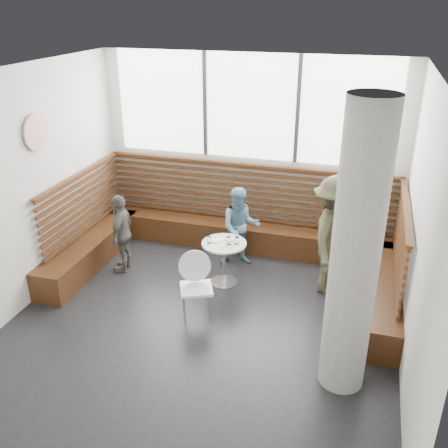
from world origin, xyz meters
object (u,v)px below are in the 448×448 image
(cafe_chair, at_px, (198,280))
(concrete_column, at_px, (355,255))
(cafe_table, at_px, (224,254))
(adult_man, at_px, (333,236))
(child_left, at_px, (122,233))
(child_back, at_px, (240,227))

(cafe_chair, bearing_deg, concrete_column, -45.23)
(cafe_table, bearing_deg, adult_man, 9.29)
(concrete_column, bearing_deg, child_left, 155.38)
(concrete_column, distance_m, child_back, 3.07)
(concrete_column, relative_size, cafe_chair, 3.51)
(cafe_chair, xyz_separation_m, child_back, (0.17, 1.55, 0.11))
(child_left, bearing_deg, child_back, 102.88)
(cafe_table, xyz_separation_m, child_back, (0.07, 0.66, 0.16))
(concrete_column, height_order, cafe_table, concrete_column)
(cafe_table, distance_m, child_back, 0.69)
(child_left, bearing_deg, cafe_table, 81.85)
(child_back, bearing_deg, adult_man, -35.56)
(concrete_column, distance_m, cafe_chair, 2.36)
(cafe_chair, height_order, adult_man, adult_man)
(concrete_column, bearing_deg, child_back, 127.83)
(cafe_table, bearing_deg, concrete_column, -41.40)
(cafe_table, relative_size, adult_man, 0.38)
(cafe_chair, height_order, child_left, child_left)
(cafe_table, relative_size, child_back, 0.53)
(child_back, distance_m, child_left, 1.85)
(adult_man, bearing_deg, concrete_column, -163.99)
(concrete_column, distance_m, child_left, 3.97)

